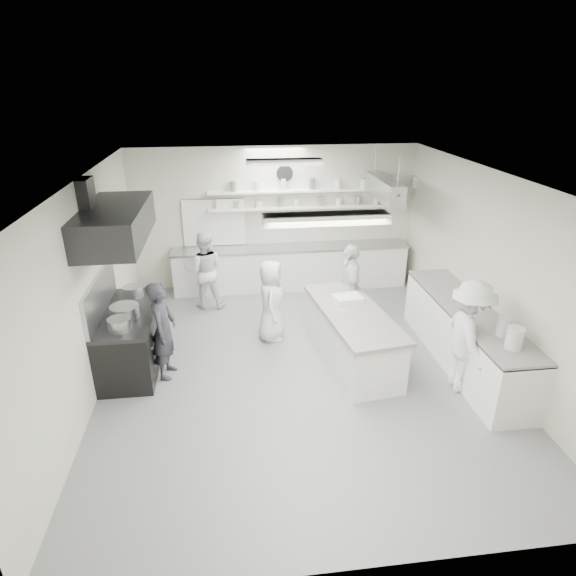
{
  "coord_description": "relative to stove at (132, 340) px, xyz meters",
  "views": [
    {
      "loc": [
        -0.98,
        -6.48,
        4.26
      ],
      "look_at": [
        -0.09,
        0.6,
        1.13
      ],
      "focal_mm": 30.0,
      "sensor_mm": 36.0,
      "label": 1
    }
  ],
  "objects": [
    {
      "name": "floor",
      "position": [
        2.6,
        -0.4,
        -0.46
      ],
      "size": [
        6.0,
        7.0,
        0.02
      ],
      "primitive_type": "cube",
      "color": "gray",
      "rests_on": "ground"
    },
    {
      "name": "ceiling",
      "position": [
        2.6,
        -0.4,
        2.56
      ],
      "size": [
        6.0,
        7.0,
        0.02
      ],
      "primitive_type": "cube",
      "color": "silver",
      "rests_on": "wall_back"
    },
    {
      "name": "wall_back",
      "position": [
        2.6,
        3.1,
        1.05
      ],
      "size": [
        6.0,
        0.04,
        3.0
      ],
      "primitive_type": "cube",
      "color": "beige",
      "rests_on": "floor"
    },
    {
      "name": "wall_front",
      "position": [
        2.6,
        -3.9,
        1.05
      ],
      "size": [
        6.0,
        0.04,
        3.0
      ],
      "primitive_type": "cube",
      "color": "beige",
      "rests_on": "floor"
    },
    {
      "name": "wall_left",
      "position": [
        -0.4,
        -0.4,
        1.05
      ],
      "size": [
        0.04,
        7.0,
        3.0
      ],
      "primitive_type": "cube",
      "color": "beige",
      "rests_on": "floor"
    },
    {
      "name": "wall_right",
      "position": [
        5.6,
        -0.4,
        1.05
      ],
      "size": [
        0.04,
        7.0,
        3.0
      ],
      "primitive_type": "cube",
      "color": "beige",
      "rests_on": "floor"
    },
    {
      "name": "stove",
      "position": [
        0.0,
        0.0,
        0.0
      ],
      "size": [
        0.8,
        1.8,
        0.9
      ],
      "primitive_type": "cube",
      "color": "black",
      "rests_on": "floor"
    },
    {
      "name": "exhaust_hood",
      "position": [
        0.0,
        -0.0,
        1.9
      ],
      "size": [
        0.85,
        2.0,
        0.5
      ],
      "primitive_type": "cube",
      "color": "#242426",
      "rests_on": "wall_left"
    },
    {
      "name": "back_counter",
      "position": [
        2.9,
        2.8,
        0.01
      ],
      "size": [
        5.0,
        0.6,
        0.92
      ],
      "primitive_type": "cube",
      "color": "white",
      "rests_on": "floor"
    },
    {
      "name": "shelf_lower",
      "position": [
        3.3,
        2.97,
        1.3
      ],
      "size": [
        4.2,
        0.26,
        0.04
      ],
      "primitive_type": "cube",
      "color": "white",
      "rests_on": "wall_back"
    },
    {
      "name": "shelf_upper",
      "position": [
        3.3,
        2.97,
        1.65
      ],
      "size": [
        4.2,
        0.26,
        0.04
      ],
      "primitive_type": "cube",
      "color": "white",
      "rests_on": "wall_back"
    },
    {
      "name": "pass_through_window",
      "position": [
        1.3,
        3.08,
        1.0
      ],
      "size": [
        1.3,
        0.04,
        1.0
      ],
      "primitive_type": "cube",
      "color": "black",
      "rests_on": "wall_back"
    },
    {
      "name": "wall_clock",
      "position": [
        2.8,
        3.06,
        2.0
      ],
      "size": [
        0.32,
        0.05,
        0.32
      ],
      "primitive_type": "cylinder",
      "rotation": [
        1.57,
        0.0,
        0.0
      ],
      "color": "silver",
      "rests_on": "wall_back"
    },
    {
      "name": "right_counter",
      "position": [
        5.25,
        -0.6,
        0.02
      ],
      "size": [
        0.74,
        3.3,
        0.94
      ],
      "primitive_type": "cube",
      "color": "white",
      "rests_on": "floor"
    },
    {
      "name": "pot_rack",
      "position": [
        4.6,
        2.0,
        1.85
      ],
      "size": [
        0.3,
        1.6,
        0.4
      ],
      "primitive_type": "cube",
      "color": "#A8A9AC",
      "rests_on": "ceiling"
    },
    {
      "name": "light_fixture_front",
      "position": [
        2.6,
        -2.2,
        2.49
      ],
      "size": [
        1.3,
        0.25,
        0.1
      ],
      "primitive_type": "cube",
      "color": "white",
      "rests_on": "ceiling"
    },
    {
      "name": "light_fixture_rear",
      "position": [
        2.6,
        1.4,
        2.49
      ],
      "size": [
        1.3,
        0.25,
        0.1
      ],
      "primitive_type": "cube",
      "color": "white",
      "rests_on": "ceiling"
    },
    {
      "name": "prep_island",
      "position": [
        3.49,
        -0.27,
        -0.03
      ],
      "size": [
        1.15,
        2.35,
        0.83
      ],
      "primitive_type": "cube",
      "rotation": [
        0.0,
        0.0,
        0.14
      ],
      "color": "white",
      "rests_on": "floor"
    },
    {
      "name": "stove_pot",
      "position": [
        0.0,
        -0.19,
        0.58
      ],
      "size": [
        0.43,
        0.43,
        0.23
      ],
      "primitive_type": "cylinder",
      "color": "#A8A9AC",
      "rests_on": "stove"
    },
    {
      "name": "cook_stove",
      "position": [
        0.56,
        -0.35,
        0.33
      ],
      "size": [
        0.45,
        0.62,
        1.56
      ],
      "primitive_type": "imported",
      "rotation": [
        0.0,
        0.0,
        1.42
      ],
      "color": "#2C2D34",
      "rests_on": "floor"
    },
    {
      "name": "cook_back",
      "position": [
        1.09,
        2.04,
        0.33
      ],
      "size": [
        0.8,
        0.64,
        1.56
      ],
      "primitive_type": "imported",
      "rotation": [
        0.0,
        0.0,
        -3.21
      ],
      "color": "silver",
      "rests_on": "floor"
    },
    {
      "name": "cook_island_left",
      "position": [
        2.27,
        0.6,
        0.27
      ],
      "size": [
        0.55,
        0.76,
        1.45
      ],
      "primitive_type": "imported",
      "rotation": [
        0.0,
        0.0,
        1.44
      ],
      "color": "silver",
      "rests_on": "floor"
    },
    {
      "name": "cook_island_right",
      "position": [
        3.71,
        0.83,
        0.36
      ],
      "size": [
        0.54,
        0.99,
        1.61
      ],
      "primitive_type": "imported",
      "rotation": [
        0.0,
        0.0,
        -1.73
      ],
      "color": "silver",
      "rests_on": "floor"
    },
    {
      "name": "cook_right",
      "position": [
        4.92,
        -1.25,
        0.41
      ],
      "size": [
        0.74,
        1.16,
        1.72
      ],
      "primitive_type": "imported",
      "rotation": [
        0.0,
        0.0,
        1.48
      ],
      "color": "silver",
      "rests_on": "floor"
    },
    {
      "name": "bowl_island_a",
      "position": [
        3.43,
        0.18,
        0.42
      ],
      "size": [
        0.32,
        0.32,
        0.07
      ],
      "primitive_type": "imported",
      "rotation": [
        0.0,
        0.0,
        0.16
      ],
      "color": "#A8A9AC",
      "rests_on": "prep_island"
    },
    {
      "name": "bowl_island_b",
      "position": [
        3.32,
        -0.25,
        0.41
      ],
      "size": [
        0.22,
        0.22,
        0.05
      ],
      "primitive_type": "imported",
      "rotation": [
        0.0,
        0.0,
        0.31
      ],
      "color": "white",
      "rests_on": "prep_island"
    },
    {
      "name": "bowl_right",
      "position": [
        5.38,
        -0.11,
        0.52
      ],
      "size": [
        0.23,
        0.23,
        0.05
      ],
      "primitive_type": "imported",
      "rotation": [
        0.0,
        0.0,
        -0.05
      ],
      "color": "white",
      "rests_on": "right_counter"
    }
  ]
}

